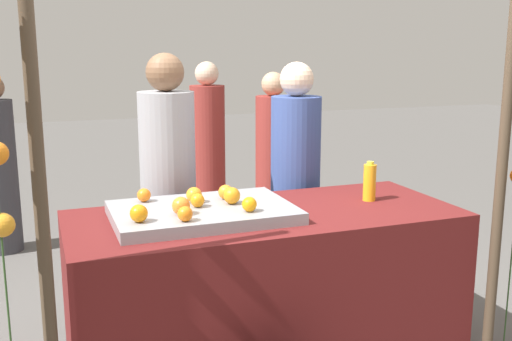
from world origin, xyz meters
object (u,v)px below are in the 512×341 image
orange_0 (181,206)px  vendor_left (169,201)px  vendor_right (295,195)px  orange_1 (185,214)px  stall_counter (266,289)px  juice_bottle (370,182)px

orange_0 → vendor_left: 0.80m
vendor_left → vendor_right: (0.85, -0.01, -0.03)m
orange_0 → orange_1: 0.12m
stall_counter → juice_bottle: size_ratio=9.13×
stall_counter → vendor_right: (0.47, 0.68, 0.33)m
juice_bottle → vendor_left: bearing=147.6°
orange_0 → orange_1: bearing=-94.4°
orange_1 → vendor_right: size_ratio=0.04×
orange_0 → juice_bottle: (1.13, 0.13, 0.00)m
orange_0 → vendor_left: vendor_left is taller
stall_counter → vendor_right: bearing=55.0°
vendor_left → orange_1: bearing=-97.1°
juice_bottle → vendor_left: vendor_left is taller
orange_1 → vendor_right: bearing=42.6°
orange_0 → vendor_right: vendor_right is taller
stall_counter → orange_0: 0.72m
stall_counter → vendor_right: 0.89m
orange_1 → vendor_left: bearing=82.9°
orange_0 → juice_bottle: juice_bottle is taller
orange_0 → vendor_right: (0.95, 0.77, -0.21)m
orange_1 → juice_bottle: 1.16m
stall_counter → vendor_right: size_ratio=1.27×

